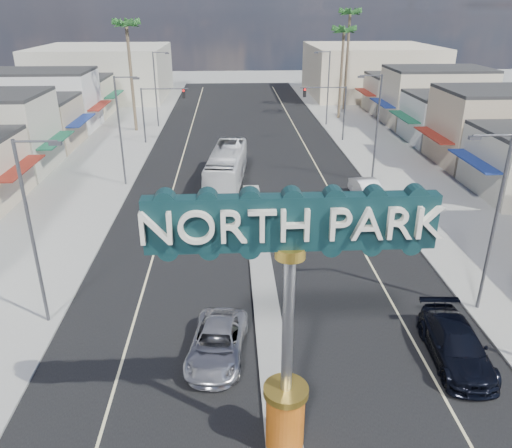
{
  "coord_description": "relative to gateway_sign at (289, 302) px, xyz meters",
  "views": [
    {
      "loc": [
        -1.65,
        -10.67,
        14.06
      ],
      "look_at": [
        -0.52,
        10.73,
        4.63
      ],
      "focal_mm": 35.0,
      "sensor_mm": 36.0,
      "label": 1
    }
  ],
  "objects": [
    {
      "name": "ground",
      "position": [
        0.0,
        28.02,
        -5.93
      ],
      "size": [
        160.0,
        160.0,
        0.0
      ],
      "primitive_type": "plane",
      "color": "gray",
      "rests_on": "ground"
    },
    {
      "name": "road",
      "position": [
        0.0,
        28.02,
        -5.92
      ],
      "size": [
        20.0,
        120.0,
        0.01
      ],
      "primitive_type": "cube",
      "color": "black",
      "rests_on": "ground"
    },
    {
      "name": "median_island",
      "position": [
        0.0,
        12.02,
        -5.85
      ],
      "size": [
        1.3,
        30.0,
        0.16
      ],
      "primitive_type": "cube",
      "color": "gray",
      "rests_on": "ground"
    },
    {
      "name": "sidewalk_left",
      "position": [
        -14.0,
        28.02,
        -5.87
      ],
      "size": [
        8.0,
        120.0,
        0.12
      ],
      "primitive_type": "cube",
      "color": "gray",
      "rests_on": "ground"
    },
    {
      "name": "sidewalk_right",
      "position": [
        14.0,
        28.02,
        -5.87
      ],
      "size": [
        8.0,
        120.0,
        0.12
      ],
      "primitive_type": "cube",
      "color": "gray",
      "rests_on": "ground"
    },
    {
      "name": "storefront_row_left",
      "position": [
        -24.0,
        41.02,
        -2.93
      ],
      "size": [
        12.0,
        42.0,
        6.0
      ],
      "primitive_type": "cube",
      "color": "beige",
      "rests_on": "ground"
    },
    {
      "name": "storefront_row_right",
      "position": [
        24.0,
        41.02,
        -2.93
      ],
      "size": [
        12.0,
        42.0,
        6.0
      ],
      "primitive_type": "cube",
      "color": "#B7B29E",
      "rests_on": "ground"
    },
    {
      "name": "backdrop_far_left",
      "position": [
        -22.0,
        73.02,
        -1.93
      ],
      "size": [
        20.0,
        20.0,
        8.0
      ],
      "primitive_type": "cube",
      "color": "#B7B29E",
      "rests_on": "ground"
    },
    {
      "name": "backdrop_far_right",
      "position": [
        22.0,
        73.02,
        -1.93
      ],
      "size": [
        20.0,
        20.0,
        8.0
      ],
      "primitive_type": "cube",
      "color": "beige",
      "rests_on": "ground"
    },
    {
      "name": "gateway_sign",
      "position": [
        0.0,
        0.0,
        0.0
      ],
      "size": [
        8.2,
        1.5,
        9.15
      ],
      "color": "#D16310",
      "rests_on": "median_island"
    },
    {
      "name": "traffic_signal_left",
      "position": [
        -9.18,
        42.02,
        -1.65
      ],
      "size": [
        5.09,
        0.45,
        6.0
      ],
      "color": "#47474C",
      "rests_on": "ground"
    },
    {
      "name": "traffic_signal_right",
      "position": [
        9.18,
        42.02,
        -1.65
      ],
      "size": [
        5.09,
        0.45,
        6.0
      ],
      "color": "#47474C",
      "rests_on": "ground"
    },
    {
      "name": "streetlight_l_near",
      "position": [
        -10.43,
        8.02,
        -0.86
      ],
      "size": [
        2.03,
        0.22,
        9.0
      ],
      "color": "#47474C",
      "rests_on": "ground"
    },
    {
      "name": "streetlight_l_mid",
      "position": [
        -10.43,
        28.02,
        -0.86
      ],
      "size": [
        2.03,
        0.22,
        9.0
      ],
      "color": "#47474C",
      "rests_on": "ground"
    },
    {
      "name": "streetlight_l_far",
      "position": [
        -10.43,
        50.02,
        -0.86
      ],
      "size": [
        2.03,
        0.22,
        9.0
      ],
      "color": "#47474C",
      "rests_on": "ground"
    },
    {
      "name": "streetlight_r_near",
      "position": [
        10.43,
        8.02,
        -0.86
      ],
      "size": [
        2.03,
        0.22,
        9.0
      ],
      "color": "#47474C",
      "rests_on": "ground"
    },
    {
      "name": "streetlight_r_mid",
      "position": [
        10.43,
        28.02,
        -0.86
      ],
      "size": [
        2.03,
        0.22,
        9.0
      ],
      "color": "#47474C",
      "rests_on": "ground"
    },
    {
      "name": "streetlight_r_far",
      "position": [
        10.43,
        50.02,
        -0.86
      ],
      "size": [
        2.03,
        0.22,
        9.0
      ],
      "color": "#47474C",
      "rests_on": "ground"
    },
    {
      "name": "palm_left_far",
      "position": [
        -13.0,
        48.02,
        5.57
      ],
      "size": [
        2.6,
        2.6,
        13.1
      ],
      "color": "brown",
      "rests_on": "ground"
    },
    {
      "name": "palm_right_mid",
      "position": [
        13.0,
        54.02,
        4.67
      ],
      "size": [
        2.6,
        2.6,
        12.1
      ],
      "color": "brown",
      "rests_on": "ground"
    },
    {
      "name": "palm_right_far",
      "position": [
        15.0,
        60.02,
        6.46
      ],
      "size": [
        2.6,
        2.6,
        14.1
      ],
      "color": "brown",
      "rests_on": "ground"
    },
    {
      "name": "suv_left",
      "position": [
        -2.4,
        5.03,
        -5.24
      ],
      "size": [
        2.92,
        5.21,
        1.38
      ],
      "primitive_type": "imported",
      "rotation": [
        0.0,
        0.0,
        -0.13
      ],
      "color": "#AEADB2",
      "rests_on": "ground"
    },
    {
      "name": "suv_right",
      "position": [
        7.81,
        4.28,
        -5.15
      ],
      "size": [
        2.54,
        5.48,
        1.55
      ],
      "primitive_type": "imported",
      "rotation": [
        0.0,
        0.0,
        -0.07
      ],
      "color": "black",
      "rests_on": "ground"
    },
    {
      "name": "car_parked_right",
      "position": [
        9.0,
        23.45,
        -5.14
      ],
      "size": [
        2.17,
        4.92,
        1.57
      ],
      "primitive_type": "imported",
      "rotation": [
        0.0,
        0.0,
        0.11
      ],
      "color": "white",
      "rests_on": "ground"
    },
    {
      "name": "city_bus",
      "position": [
        -2.0,
        27.96,
        -4.42
      ],
      "size": [
        3.76,
        11.06,
        3.02
      ],
      "primitive_type": "imported",
      "rotation": [
        0.0,
        0.0,
        -0.11
      ],
      "color": "white",
      "rests_on": "ground"
    }
  ]
}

